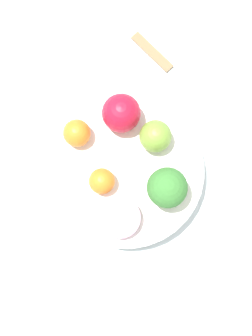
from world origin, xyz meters
TOP-DOWN VIEW (x-y plane):
  - ground_plane at (0.00, 0.00)m, footprint 6.00×6.00m
  - table_surface at (0.00, 0.00)m, footprint 1.20×1.20m
  - bowl at (0.00, 0.00)m, footprint 0.24×0.24m
  - broccoli at (0.06, -0.03)m, footprint 0.06×0.06m
  - apple_red at (-0.02, 0.08)m, footprint 0.06×0.06m
  - apple_green at (0.04, 0.05)m, footprint 0.05×0.05m
  - orange_front at (-0.03, -0.03)m, footprint 0.04×0.04m
  - orange_back at (-0.08, 0.04)m, footprint 0.04×0.04m
  - small_cup at (0.00, -0.07)m, footprint 0.06×0.06m
  - spoon at (0.02, 0.21)m, footprint 0.08×0.07m

SIDE VIEW (x-z plane):
  - ground_plane at x=0.00m, z-range 0.00..0.00m
  - table_surface at x=0.00m, z-range 0.00..0.02m
  - spoon at x=0.02m, z-range 0.02..0.03m
  - bowl at x=0.00m, z-range 0.02..0.06m
  - small_cup at x=0.00m, z-range 0.06..0.08m
  - orange_front at x=-0.03m, z-range 0.06..0.10m
  - orange_back at x=-0.08m, z-range 0.06..0.10m
  - apple_green at x=0.04m, z-range 0.06..0.11m
  - apple_red at x=-0.02m, z-range 0.06..0.12m
  - broccoli at x=0.06m, z-range 0.06..0.13m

